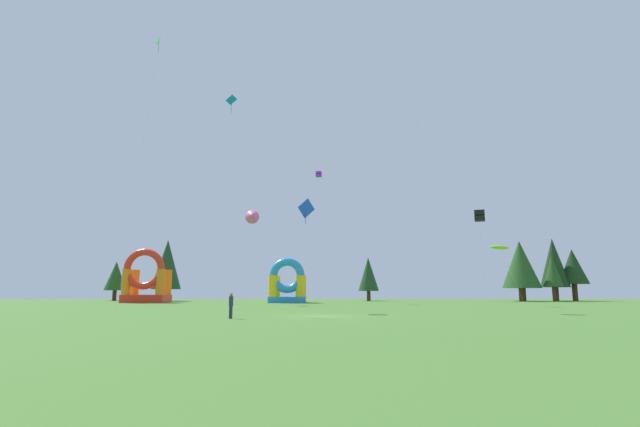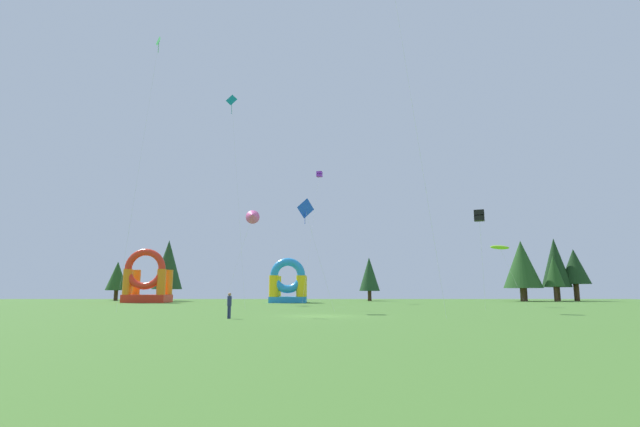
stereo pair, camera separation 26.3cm
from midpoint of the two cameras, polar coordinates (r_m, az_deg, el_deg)
name	(u,v)px [view 2 (the right image)]	position (r m, az deg, el deg)	size (l,w,h in m)	color
ground_plane	(320,316)	(32.01, 0.22, -12.40)	(120.00, 120.00, 0.00)	#47752D
kite_blue_diamond	(305,209)	(38.74, -1.62, 0.49)	(3.09, 1.12, 8.95)	blue
kite_green_diamond	(159,47)	(51.08, -18.84, 18.66)	(0.87, 4.98, 26.21)	green
kite_pink_delta	(253,216)	(58.15, -8.03, -0.28)	(4.01, 1.79, 11.65)	#EA599E
kite_purple_box	(320,175)	(68.99, 0.11, 4.77)	(2.62, 8.09, 18.95)	purple
kite_black_box	(480,216)	(40.26, 19.09, -0.25)	(1.74, 3.73, 8.16)	black
kite_teal_diamond	(233,103)	(55.26, -10.44, 13.07)	(3.45, 5.55, 23.38)	#0C7F7A
kite_lime_parafoil	(501,247)	(54.39, 21.27, -3.87)	(3.26, 1.21, 6.63)	#8CD826
person_far_side	(230,303)	(29.68, -10.65, -10.70)	(0.38, 0.38, 1.56)	navy
inflatable_blue_arch	(147,283)	(69.70, -20.18, -7.94)	(5.84, 4.22, 7.37)	red
inflatable_red_slide	(289,286)	(65.26, -3.70, -8.84)	(5.04, 4.82, 6.06)	#268CD8
tree_row_0	(118,276)	(84.63, -23.32, -7.02)	(3.49, 3.49, 6.38)	#4C331E
tree_row_1	(169,265)	(78.94, -17.85, -5.96)	(4.67, 4.67, 9.66)	#4C331E
tree_row_2	(370,274)	(76.43, 6.21, -7.37)	(3.31, 3.31, 6.96)	#4C331E
tree_row_3	(523,264)	(80.08, 23.54, -5.72)	(5.79, 5.79, 9.39)	#4C331E
tree_row_4	(555,271)	(80.70, 26.78, -6.31)	(2.88, 2.88, 6.97)	#4C331E
tree_row_5	(556,263)	(84.68, 26.90, -5.38)	(4.49, 4.49, 10.03)	#4C331E
tree_row_6	(575,267)	(85.72, 28.76, -5.71)	(4.51, 4.51, 8.25)	#4C331E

